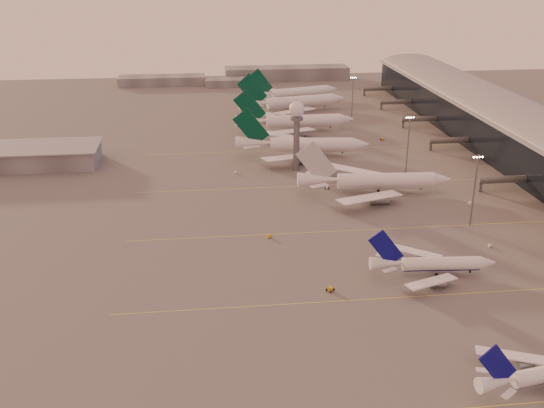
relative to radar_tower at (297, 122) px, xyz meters
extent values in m
plane|color=#4F4D4D|center=(-5.00, -120.00, -20.95)|extent=(700.00, 700.00, 0.00)
cube|color=#CDC648|center=(25.00, -155.00, -20.94)|extent=(180.00, 0.25, 0.02)
cube|color=#CDC648|center=(25.00, -110.00, -20.94)|extent=(180.00, 0.25, 0.02)
cube|color=#CDC648|center=(25.00, -65.00, -20.94)|extent=(180.00, 0.25, 0.02)
cube|color=#CDC648|center=(25.00, -20.00, -20.94)|extent=(180.00, 0.25, 0.02)
cube|color=#CDC648|center=(25.00, 30.00, -20.94)|extent=(180.00, 0.25, 0.02)
cube|color=black|center=(103.00, -10.00, -11.95)|extent=(36.00, 360.00, 18.00)
cylinder|color=gray|center=(103.00, -10.00, -2.95)|extent=(10.08, 360.00, 10.08)
cube|color=gray|center=(103.00, -10.00, -2.75)|extent=(40.00, 362.00, 0.80)
cylinder|color=#595C61|center=(77.00, -34.00, -16.45)|extent=(22.00, 2.80, 2.80)
cube|color=#595C61|center=(67.00, -34.00, -18.75)|extent=(1.20, 1.20, 4.40)
cylinder|color=#595C61|center=(77.00, 22.00, -16.45)|extent=(22.00, 2.80, 2.80)
cube|color=#595C61|center=(67.00, 22.00, -18.75)|extent=(1.20, 1.20, 4.40)
cylinder|color=#595C61|center=(77.00, 64.00, -16.45)|extent=(22.00, 2.80, 2.80)
cube|color=#595C61|center=(67.00, 64.00, -18.75)|extent=(1.20, 1.20, 4.40)
cylinder|color=#595C61|center=(77.00, 106.00, -16.45)|extent=(22.00, 2.80, 2.80)
cube|color=#595C61|center=(67.00, 106.00, -18.75)|extent=(1.20, 1.20, 4.40)
cylinder|color=#595C61|center=(77.00, 146.00, -16.45)|extent=(22.00, 2.80, 2.80)
cube|color=#595C61|center=(67.00, 146.00, -18.75)|extent=(1.20, 1.20, 4.40)
cube|color=slate|center=(-125.00, 20.00, -16.95)|extent=(80.00, 25.00, 8.00)
cube|color=gray|center=(-125.00, 20.00, -12.75)|extent=(82.00, 27.00, 0.60)
cylinder|color=#595C61|center=(0.00, 0.00, -9.95)|extent=(2.60, 2.60, 22.00)
cylinder|color=#595C61|center=(0.00, 0.00, 1.55)|extent=(5.20, 5.20, 1.20)
sphere|color=white|center=(0.00, 0.00, 5.45)|extent=(6.40, 6.40, 6.40)
cylinder|color=#595C61|center=(0.00, 0.00, 9.15)|extent=(0.16, 0.16, 2.00)
cylinder|color=#595C61|center=(50.00, -65.00, -8.45)|extent=(0.56, 0.56, 25.00)
cube|color=#595C61|center=(50.00, -65.00, 3.55)|extent=(3.60, 0.25, 0.25)
sphere|color=#FFEABF|center=(48.50, -65.00, 3.15)|extent=(0.56, 0.56, 0.56)
sphere|color=#FFEABF|center=(49.50, -65.00, 3.15)|extent=(0.56, 0.56, 0.56)
sphere|color=#FFEABF|center=(50.50, -65.00, 3.15)|extent=(0.56, 0.56, 0.56)
sphere|color=#FFEABF|center=(51.50, -65.00, 3.15)|extent=(0.56, 0.56, 0.56)
cylinder|color=#595C61|center=(45.00, -10.00, -8.45)|extent=(0.56, 0.56, 25.00)
cube|color=#595C61|center=(45.00, -10.00, 3.55)|extent=(3.60, 0.25, 0.25)
sphere|color=#FFEABF|center=(43.50, -10.00, 3.15)|extent=(0.56, 0.56, 0.56)
sphere|color=#FFEABF|center=(44.50, -10.00, 3.15)|extent=(0.56, 0.56, 0.56)
sphere|color=#FFEABF|center=(45.50, -10.00, 3.15)|extent=(0.56, 0.56, 0.56)
sphere|color=#FFEABF|center=(46.50, -10.00, 3.15)|extent=(0.56, 0.56, 0.56)
cylinder|color=#595C61|center=(43.00, 80.00, -8.45)|extent=(0.56, 0.56, 25.00)
cube|color=#595C61|center=(43.00, 80.00, 3.55)|extent=(3.60, 0.25, 0.25)
sphere|color=#FFEABF|center=(41.50, 80.00, 3.15)|extent=(0.56, 0.56, 0.56)
sphere|color=#FFEABF|center=(42.50, 80.00, 3.15)|extent=(0.56, 0.56, 0.56)
sphere|color=#FFEABF|center=(43.50, 80.00, 3.15)|extent=(0.56, 0.56, 0.56)
sphere|color=#FFEABF|center=(44.50, 80.00, 3.15)|extent=(0.56, 0.56, 0.56)
cube|color=slate|center=(-65.00, 200.00, -17.95)|extent=(60.00, 18.00, 6.00)
cube|color=slate|center=(25.00, 210.00, -16.45)|extent=(90.00, 20.00, 9.00)
cube|color=slate|center=(-15.00, 190.00, -18.45)|extent=(40.00, 15.00, 5.00)
cone|color=white|center=(18.54, -152.38, -17.66)|extent=(9.07, 4.87, 3.50)
cube|color=white|center=(26.51, -142.32, -18.71)|extent=(15.18, 7.97, 1.10)
cylinder|color=gray|center=(29.32, -143.91, -20.31)|extent=(4.30, 2.90, 2.27)
cube|color=gray|center=(29.32, -143.91, -19.32)|extent=(0.31, 0.27, 1.40)
cube|color=#0A0970|center=(18.12, -152.45, -13.34)|extent=(9.51, 1.91, 10.42)
cube|color=white|center=(19.23, -156.30, -17.57)|extent=(4.10, 3.52, 0.23)
cube|color=white|center=(17.91, -148.46, -17.57)|extent=(4.23, 2.56, 0.23)
cylinder|color=black|center=(30.94, -148.25, -20.44)|extent=(1.07, 0.62, 1.01)
cylinder|color=white|center=(26.93, -98.83, -17.83)|extent=(22.65, 5.50, 3.82)
cylinder|color=#0A0970|center=(26.93, -98.83, -18.69)|extent=(22.12, 4.40, 2.75)
cone|color=white|center=(40.28, -99.84, -17.83)|extent=(4.62, 4.13, 3.82)
cone|color=white|center=(11.07, -97.63, -17.36)|extent=(9.67, 4.52, 3.82)
cube|color=white|center=(20.74, -107.79, -18.50)|extent=(16.37, 9.96, 1.20)
cylinder|color=gray|center=(23.63, -105.78, -20.25)|extent=(4.52, 2.80, 2.48)
cube|color=gray|center=(23.63, -105.78, -19.17)|extent=(0.32, 0.27, 1.53)
cube|color=white|center=(22.15, -89.05, -18.50)|extent=(15.72, 11.85, 1.20)
cylinder|color=gray|center=(24.71, -91.47, -20.25)|extent=(4.52, 2.80, 2.48)
cube|color=gray|center=(24.71, -91.47, -19.17)|extent=(0.32, 0.27, 1.53)
cube|color=#0A0970|center=(10.60, -97.60, -12.63)|extent=(10.47, 1.14, 11.38)
cube|color=white|center=(10.77, -101.96, -17.26)|extent=(4.63, 3.12, 0.25)
cube|color=white|center=(11.42, -93.31, -17.26)|extent=(4.57, 3.60, 0.25)
cylinder|color=black|center=(35.43, -99.48, -20.45)|extent=(0.50, 0.50, 1.00)
cylinder|color=black|center=(25.30, -96.49, -20.40)|extent=(1.14, 0.58, 1.11)
cylinder|color=black|center=(24.96, -100.90, -20.40)|extent=(1.14, 0.58, 1.11)
cylinder|color=white|center=(29.77, -31.57, -16.97)|extent=(37.02, 8.32, 5.73)
cylinder|color=white|center=(29.77, -31.57, -18.26)|extent=(36.17, 6.67, 4.13)
cone|color=white|center=(51.62, -33.12, -16.97)|extent=(7.49, 6.22, 5.73)
cone|color=white|center=(3.79, -29.73, -16.26)|extent=(15.76, 6.81, 5.73)
cube|color=white|center=(19.76, -46.16, -17.98)|extent=(26.55, 16.27, 1.70)
cylinder|color=gray|center=(24.44, -42.88, -20.30)|extent=(7.35, 4.22, 3.73)
cube|color=gray|center=(24.44, -42.88, -18.98)|extent=(0.29, 0.25, 2.29)
cube|color=white|center=(21.92, -15.71, -17.98)|extent=(25.56, 19.16, 1.70)
cylinder|color=gray|center=(26.09, -19.63, -20.30)|extent=(7.35, 4.22, 3.73)
cube|color=gray|center=(26.09, -19.63, -18.98)|extent=(0.29, 0.25, 2.29)
cube|color=#B3B6BC|center=(3.02, -29.67, -9.48)|extent=(15.88, 1.45, 17.02)
cube|color=white|center=(2.98, -36.79, -16.11)|extent=(7.58, 5.12, 0.23)
cube|color=white|center=(3.99, -22.62, -16.11)|extent=(7.48, 5.86, 0.23)
cylinder|color=black|center=(43.68, -32.56, -20.49)|extent=(0.46, 0.46, 0.92)
cylinder|color=black|center=(26.96, -29.33, -20.44)|extent=(1.05, 0.53, 1.02)
cylinder|color=black|center=(26.67, -33.39, -20.44)|extent=(1.05, 0.53, 1.02)
cylinder|color=white|center=(9.98, 19.50, -16.68)|extent=(37.87, 10.33, 6.04)
cylinder|color=white|center=(9.98, 19.50, -18.04)|extent=(36.93, 8.57, 4.35)
cone|color=white|center=(32.16, 16.91, -16.68)|extent=(7.89, 6.84, 6.04)
cone|color=white|center=(-16.40, 22.58, -15.93)|extent=(16.29, 7.81, 6.04)
cube|color=white|center=(-1.01, 4.93, -17.74)|extent=(27.60, 15.76, 1.79)
cylinder|color=gray|center=(3.97, 8.10, -20.22)|extent=(7.65, 4.74, 3.92)
cube|color=gray|center=(3.97, 8.10, -18.79)|extent=(0.34, 0.29, 2.41)
cube|color=white|center=(2.64, 36.21, -17.74)|extent=(25.93, 20.63, 1.79)
cylinder|color=gray|center=(6.76, 31.98, -20.22)|extent=(7.65, 4.74, 3.92)
cube|color=gray|center=(6.76, 31.98, -18.79)|extent=(0.34, 0.29, 2.41)
cube|color=#033926|center=(-17.18, 22.67, -8.72)|extent=(16.54, 2.29, 17.86)
cube|color=white|center=(-17.51, 15.41, -15.78)|extent=(7.73, 4.96, 0.26)
cube|color=white|center=(-15.83, 29.80, -15.78)|extent=(7.56, 6.20, 0.26)
cylinder|color=black|center=(24.10, 17.85, -20.43)|extent=(0.52, 0.52, 1.04)
cylinder|color=black|center=(7.24, 22.13, -20.38)|extent=(1.20, 0.65, 1.14)
cylinder|color=black|center=(6.71, 17.58, -20.38)|extent=(1.20, 0.65, 1.14)
cylinder|color=white|center=(13.37, 62.98, -16.60)|extent=(38.20, 6.68, 6.15)
cylinder|color=white|center=(13.37, 62.98, -17.99)|extent=(37.41, 4.94, 4.43)
cone|color=white|center=(36.11, 63.30, -16.60)|extent=(7.46, 6.25, 6.15)
cone|color=white|center=(-13.68, 62.61, -15.83)|extent=(16.07, 6.37, 6.15)
cube|color=white|center=(4.20, 46.82, -17.68)|extent=(27.34, 18.95, 1.82)
cylinder|color=gray|center=(8.81, 50.67, -20.21)|extent=(7.43, 4.10, 4.00)
cube|color=gray|center=(8.81, 50.67, -18.76)|extent=(0.32, 0.27, 2.46)
cube|color=white|center=(3.75, 78.88, -17.68)|extent=(27.54, 18.36, 1.82)
cylinder|color=gray|center=(8.47, 75.16, -20.21)|extent=(7.43, 4.10, 4.00)
cube|color=gray|center=(8.47, 75.16, -18.76)|extent=(0.32, 0.27, 2.46)
cube|color=#033926|center=(-14.48, 62.60, -8.49)|extent=(16.92, 0.61, 18.19)
cube|color=white|center=(-13.85, 55.23, -15.68)|extent=(7.83, 5.80, 0.27)
cube|color=white|center=(-14.05, 69.98, -15.68)|extent=(7.85, 5.65, 0.27)
cylinder|color=black|center=(27.85, 63.18, -20.42)|extent=(0.53, 0.53, 1.06)
cylinder|color=black|center=(10.26, 65.27, -20.37)|extent=(1.17, 0.55, 1.17)
cylinder|color=black|center=(10.32, 60.61, -20.37)|extent=(1.17, 0.55, 1.17)
cylinder|color=white|center=(18.88, 107.24, -16.36)|extent=(40.70, 14.94, 6.49)
cylinder|color=white|center=(18.88, 107.24, -17.82)|extent=(39.52, 12.99, 4.67)
cone|color=white|center=(42.34, 112.38, -16.36)|extent=(9.00, 8.01, 6.49)
cone|color=white|center=(-9.01, 101.14, -15.55)|extent=(17.87, 9.95, 6.49)
cube|color=white|center=(12.82, 88.59, -17.50)|extent=(26.65, 24.07, 1.92)
cylinder|color=gray|center=(16.77, 93.55, -20.17)|extent=(8.51, 5.79, 4.22)
cube|color=gray|center=(16.77, 93.55, -18.63)|extent=(0.39, 0.35, 2.60)
cube|color=white|center=(5.58, 121.66, -17.50)|extent=(29.96, 14.40, 1.92)
cylinder|color=gray|center=(11.25, 118.80, -20.17)|extent=(8.51, 5.79, 4.22)
cube|color=gray|center=(11.25, 118.80, -18.63)|extent=(0.39, 0.35, 2.60)
cube|color=#033926|center=(-9.84, 100.96, -7.80)|extent=(17.53, 4.20, 19.21)
cube|color=white|center=(-7.63, 93.47, -15.39)|extent=(7.92, 7.12, 0.28)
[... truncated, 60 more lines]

